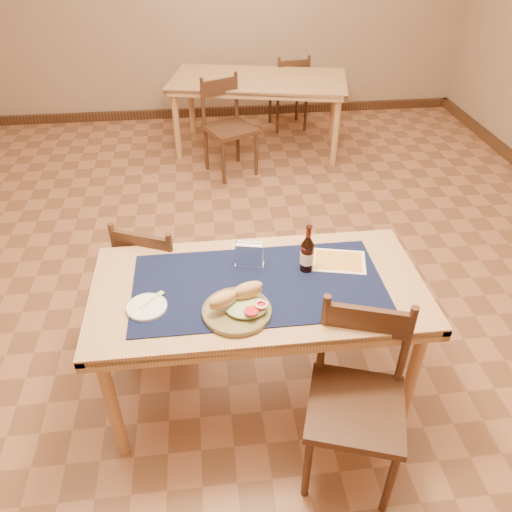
{
  "coord_description": "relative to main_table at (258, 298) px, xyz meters",
  "views": [
    {
      "loc": [
        -0.23,
        -2.64,
        2.28
      ],
      "look_at": [
        0.0,
        -0.7,
        0.85
      ],
      "focal_mm": 35.0,
      "sensor_mm": 36.0,
      "label": 1
    }
  ],
  "objects": [
    {
      "name": "room",
      "position": [
        0.0,
        0.8,
        0.73
      ],
      "size": [
        6.04,
        7.04,
        2.84
      ],
      "color": "#976042",
      "rests_on": "ground"
    },
    {
      "name": "baseboard",
      "position": [
        0.0,
        0.8,
        -0.62
      ],
      "size": [
        6.0,
        7.0,
        0.1
      ],
      "color": "#442A18",
      "rests_on": "ground"
    },
    {
      "name": "napkin_holder",
      "position": [
        -0.03,
        0.16,
        0.15
      ],
      "size": [
        0.15,
        0.08,
        0.13
      ],
      "color": "white",
      "rests_on": "placemat"
    },
    {
      "name": "fork",
      "position": [
        -0.49,
        -0.07,
        0.1
      ],
      "size": [
        0.11,
        0.12,
        0.0
      ],
      "color": "#95D876",
      "rests_on": "side_plate"
    },
    {
      "name": "side_plate",
      "position": [
        -0.52,
        -0.11,
        0.1
      ],
      "size": [
        0.18,
        0.18,
        0.02
      ],
      "color": "white",
      "rests_on": "placemat"
    },
    {
      "name": "menu_card",
      "position": [
        0.43,
        0.13,
        0.09
      ],
      "size": [
        0.31,
        0.26,
        0.01
      ],
      "color": "beige",
      "rests_on": "placemat"
    },
    {
      "name": "chair_main_near",
      "position": [
        0.38,
        -0.49,
        -0.2
      ],
      "size": [
        0.53,
        0.53,
        0.91
      ],
      "color": "#442A18",
      "rests_on": "ground"
    },
    {
      "name": "chair_main_far",
      "position": [
        -0.53,
        0.53,
        -0.22
      ],
      "size": [
        0.52,
        0.52,
        0.85
      ],
      "color": "#442A18",
      "rests_on": "ground"
    },
    {
      "name": "placemat",
      "position": [
        0.0,
        0.0,
        0.09
      ],
      "size": [
        1.2,
        0.6,
        0.01
      ],
      "primitive_type": "cube",
      "color": "#0E1733",
      "rests_on": "main_table"
    },
    {
      "name": "back_table",
      "position": [
        0.39,
        3.26,
        0.0
      ],
      "size": [
        1.91,
        1.23,
        0.75
      ],
      "color": "tan",
      "rests_on": "ground"
    },
    {
      "name": "main_table",
      "position": [
        0.0,
        0.0,
        0.0
      ],
      "size": [
        1.6,
        0.8,
        0.75
      ],
      "color": "tan",
      "rests_on": "ground"
    },
    {
      "name": "beer_bottle",
      "position": [
        0.25,
        0.09,
        0.18
      ],
      "size": [
        0.07,
        0.07,
        0.25
      ],
      "color": "#471A0C",
      "rests_on": "placemat"
    },
    {
      "name": "chair_back_far",
      "position": [
        0.81,
        3.78,
        -0.23
      ],
      "size": [
        0.43,
        0.43,
        0.85
      ],
      "color": "#442A18",
      "rests_on": "ground"
    },
    {
      "name": "chair_back_near",
      "position": [
        0.04,
        2.74,
        -0.2
      ],
      "size": [
        0.56,
        0.56,
        0.91
      ],
      "color": "#442A18",
      "rests_on": "ground"
    },
    {
      "name": "sandwich_plate",
      "position": [
        -0.11,
        -0.18,
        0.12
      ],
      "size": [
        0.31,
        0.31,
        0.12
      ],
      "color": "brown",
      "rests_on": "placemat"
    }
  ]
}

